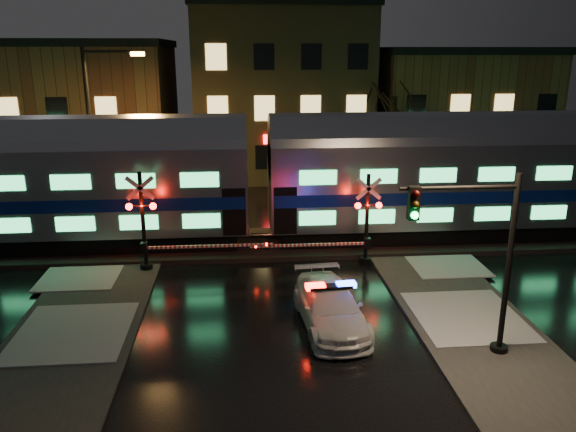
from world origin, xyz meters
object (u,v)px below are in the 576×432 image
object	(u,v)px
crossing_signal_left	(152,232)
traffic_light	(480,264)
police_car	(330,307)
crossing_signal_right	(359,229)
streetlight	(96,126)

from	to	relation	value
crossing_signal_left	traffic_light	bearing A→B (deg)	-36.19
police_car	crossing_signal_left	size ratio (longest dim) A/B	0.82
crossing_signal_right	traffic_light	world-z (taller)	traffic_light
traffic_light	streetlight	xyz separation A→B (m)	(-13.84, 14.28, 2.21)
crossing_signal_right	police_car	bearing A→B (deg)	-110.73
streetlight	crossing_signal_right	bearing A→B (deg)	-29.27
police_car	traffic_light	world-z (taller)	traffic_light
police_car	streetlight	bearing A→B (deg)	125.46
police_car	crossing_signal_right	world-z (taller)	crossing_signal_right
traffic_light	streetlight	distance (m)	20.00
streetlight	crossing_signal_left	bearing A→B (deg)	-62.61
police_car	streetlight	xyz separation A→B (m)	(-9.93, 12.03, 4.47)
police_car	streetlight	world-z (taller)	streetlight
police_car	crossing_signal_right	size ratio (longest dim) A/B	0.87
police_car	streetlight	distance (m)	16.23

